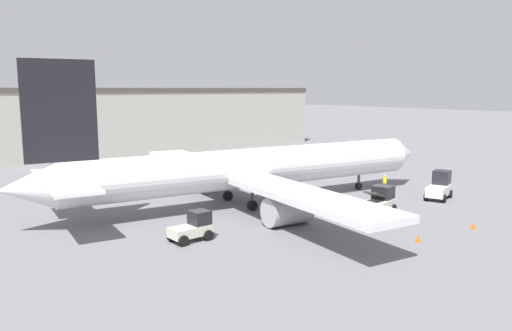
% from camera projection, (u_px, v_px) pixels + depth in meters
% --- Properties ---
extents(ground_plane, '(400.00, 400.00, 0.00)m').
position_uv_depth(ground_plane, '(256.00, 203.00, 44.90)').
color(ground_plane, slate).
extents(terminal_building, '(77.27, 12.10, 10.34)m').
position_uv_depth(terminal_building, '(96.00, 121.00, 77.51)').
color(terminal_building, '#ADA89E').
rests_on(terminal_building, ground_plane).
extents(airplane, '(40.51, 36.84, 12.29)m').
position_uv_depth(airplane, '(245.00, 169.00, 43.84)').
color(airplane, silver).
rests_on(airplane, ground_plane).
extents(ground_crew_worker, '(0.37, 0.37, 1.70)m').
position_uv_depth(ground_crew_worker, '(385.00, 182.00, 50.03)').
color(ground_crew_worker, '#1E2338').
rests_on(ground_crew_worker, ground_plane).
extents(baggage_tug, '(3.86, 2.86, 2.58)m').
position_uv_depth(baggage_tug, '(440.00, 186.00, 46.66)').
color(baggage_tug, silver).
rests_on(baggage_tug, ground_plane).
extents(belt_loader_truck, '(3.53, 2.64, 2.21)m').
position_uv_depth(belt_loader_truck, '(379.00, 201.00, 41.23)').
color(belt_loader_truck, beige).
rests_on(belt_loader_truck, ground_plane).
extents(pushback_tug, '(2.88, 1.83, 1.98)m').
position_uv_depth(pushback_tug, '(193.00, 227.00, 33.84)').
color(pushback_tug, beige).
rests_on(pushback_tug, ground_plane).
extents(safety_cone_near, '(0.36, 0.36, 0.55)m').
position_uv_depth(safety_cone_near, '(418.00, 238.00, 33.47)').
color(safety_cone_near, '#EF590F').
rests_on(safety_cone_near, ground_plane).
extents(safety_cone_far, '(0.36, 0.36, 0.55)m').
position_uv_depth(safety_cone_far, '(473.00, 226.00, 36.59)').
color(safety_cone_far, '#EF590F').
rests_on(safety_cone_far, ground_plane).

